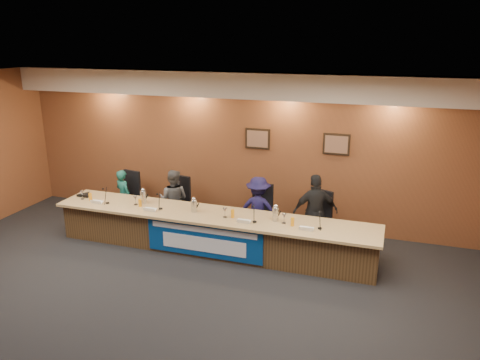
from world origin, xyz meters
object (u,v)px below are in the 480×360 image
object	(u,v)px
panelist_a	(124,196)
office_chair_d	(316,222)
office_chair_b	(176,205)
carafe_mid	(194,206)
office_chair_a	(127,199)
carafe_left	(144,197)
speakerphone	(85,195)
banner	(204,240)
panelist_b	(174,200)
office_chair_c	(260,216)
dais_body	(212,233)
panelist_d	(315,212)
panelist_c	(258,209)
carafe_right	(276,214)

from	to	relation	value
panelist_a	office_chair_d	distance (m)	4.11
office_chair_b	carafe_mid	size ratio (longest dim) A/B	2.16
office_chair_a	office_chair_d	xyz separation A→B (m)	(4.11, 0.00, 0.00)
carafe_left	panelist_a	bearing A→B (deg)	143.22
office_chair_b	speakerphone	size ratio (longest dim) A/B	1.50
banner	carafe_left	world-z (taller)	carafe_left
panelist_a	speakerphone	size ratio (longest dim) A/B	3.65
banner	panelist_b	xyz separation A→B (m)	(-1.14, 1.12, 0.26)
office_chair_c	speakerphone	world-z (taller)	speakerphone
dais_body	panelist_d	world-z (taller)	panelist_d
dais_body	office_chair_b	xyz separation A→B (m)	(-1.14, 0.81, 0.13)
banner	panelist_c	distance (m)	1.34
panelist_c	carafe_mid	world-z (taller)	panelist_c
office_chair_b	office_chair_d	distance (m)	2.93
carafe_left	carafe_right	distance (m)	2.65
panelist_c	office_chair_d	xyz separation A→B (m)	(1.11, 0.10, -0.17)
dais_body	office_chair_d	bearing A→B (deg)	24.27
banner	panelist_d	xyz separation A→B (m)	(1.79, 1.12, 0.35)
banner	panelist_a	xyz separation A→B (m)	(-2.32, 1.12, 0.20)
office_chair_d	panelist_a	bearing A→B (deg)	-155.85
office_chair_d	carafe_left	size ratio (longest dim) A/B	1.91
panelist_b	speakerphone	xyz separation A→B (m)	(-1.66, -0.67, 0.14)
banner	office_chair_b	bearing A→B (deg)	132.93
office_chair_a	panelist_a	bearing A→B (deg)	-80.07
carafe_right	carafe_left	bearing A→B (deg)	178.68
panelist_d	office_chair_c	distance (m)	1.14
panelist_d	office_chair_a	world-z (taller)	panelist_d
panelist_b	panelist_d	distance (m)	2.93
panelist_a	carafe_mid	world-z (taller)	panelist_a
panelist_c	panelist_d	size ratio (longest dim) A/B	0.89
carafe_mid	carafe_right	world-z (taller)	carafe_right
panelist_b	carafe_mid	world-z (taller)	panelist_b
dais_body	speakerphone	world-z (taller)	speakerphone
office_chair_c	carafe_left	xyz separation A→B (m)	(-2.13, -0.75, 0.40)
dais_body	panelist_a	bearing A→B (deg)	163.08
banner	carafe_mid	bearing A→B (deg)	132.28
panelist_b	office_chair_d	world-z (taller)	panelist_b
office_chair_c	carafe_mid	size ratio (longest dim) A/B	2.16
panelist_d	office_chair_d	bearing A→B (deg)	-113.46
office_chair_d	panelist_b	bearing A→B (deg)	-155.28
panelist_b	office_chair_a	world-z (taller)	panelist_b
office_chair_c	panelist_a	bearing A→B (deg)	-178.19
carafe_left	office_chair_d	bearing A→B (deg)	13.10
office_chair_b	office_chair_d	world-z (taller)	same
panelist_a	carafe_left	size ratio (longest dim) A/B	4.64
office_chair_a	office_chair_d	distance (m)	4.11
office_chair_d	carafe_mid	world-z (taller)	carafe_mid
banner	office_chair_c	xyz separation A→B (m)	(0.68, 1.22, 0.10)
office_chair_d	carafe_right	world-z (taller)	carafe_right
panelist_b	office_chair_c	xyz separation A→B (m)	(1.82, 0.10, -0.16)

